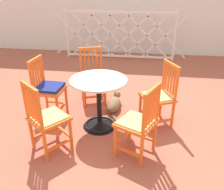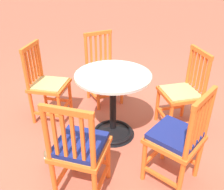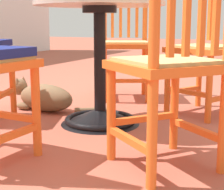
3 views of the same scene
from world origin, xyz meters
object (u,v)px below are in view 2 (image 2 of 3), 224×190
Objects in this scene: orange_chair_tucked_in at (177,139)px; tabby_cat at (69,147)px; orange_chair_at_corner at (47,85)px; orange_chair_facing_out at (182,93)px; cafe_table at (113,112)px; orange_chair_by_planter at (103,71)px; orange_chair_near_fence at (80,149)px.

orange_chair_tucked_in is 1.06m from tabby_cat.
tabby_cat is (0.94, 0.33, -0.35)m from orange_chair_tucked_in.
orange_chair_at_corner is 1.00× the size of orange_chair_facing_out.
cafe_table is at bearing -13.93° from orange_chair_tucked_in.
orange_chair_at_corner is 1.00× the size of orange_chair_by_planter.
orange_chair_at_corner is 0.76m from orange_chair_by_planter.
orange_chair_tucked_in is (-1.62, 0.02, 0.01)m from orange_chair_at_corner.
orange_chair_tucked_in is (-0.80, 0.20, 0.16)m from cafe_table.
orange_chair_by_planter is at bearing -43.80° from cafe_table.
orange_chair_facing_out is at bearing -101.23° from orange_chair_near_fence.
tabby_cat is (-0.67, 0.35, -0.34)m from orange_chair_at_corner.
orange_chair_facing_out is at bearing -150.30° from orange_chair_at_corner.
tabby_cat is at bearing -30.43° from orange_chair_near_fence.
cafe_table is 0.83× the size of orange_chair_at_corner.
orange_chair_at_corner is 1.62m from orange_chair_tucked_in.
orange_chair_near_fence reaches higher than tabby_cat.
orange_chair_by_planter is 1.18m from tabby_cat.
orange_chair_tucked_in is at bearing -134.23° from orange_chair_near_fence.
cafe_table is 1.03× the size of tabby_cat.
tabby_cat is at bearing 19.44° from orange_chair_tucked_in.
orange_chair_at_corner is at bearing 69.36° from orange_chair_by_planter.
orange_chair_at_corner is 1.21m from orange_chair_near_fence.
orange_chair_facing_out is 1.07m from orange_chair_by_planter.
orange_chair_tucked_in reaches higher than tabby_cat.
orange_chair_near_fence is 1.00× the size of orange_chair_facing_out.
orange_chair_at_corner and orange_chair_tucked_in have the same top height.
orange_chair_facing_out is (0.28, -0.78, -0.01)m from orange_chair_tucked_in.
orange_chair_tucked_in is 1.53m from orange_chair_by_planter.
cafe_table is 0.83× the size of orange_chair_facing_out.
cafe_table is 0.58m from tabby_cat.
orange_chair_near_fence is 1.23× the size of tabby_cat.
orange_chair_near_fence is at bearing 151.34° from orange_chair_at_corner.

